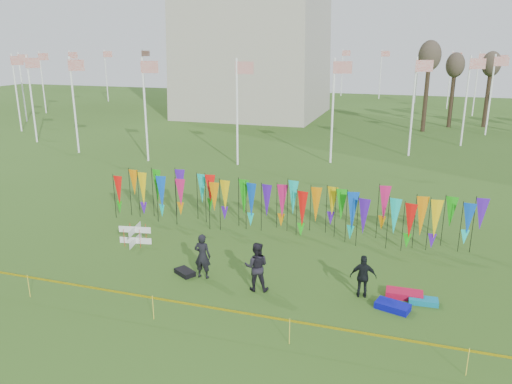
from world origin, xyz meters
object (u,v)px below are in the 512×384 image
(box_kite, at_px, (135,235))
(person_mid, at_px, (256,267))
(kite_bag_teal, at_px, (423,301))
(kite_bag_blue, at_px, (393,306))
(person_right, at_px, (363,276))
(kite_bag_black, at_px, (185,272))
(person_left, at_px, (203,256))
(kite_bag_red, at_px, (404,294))

(box_kite, bearing_deg, person_mid, -20.89)
(person_mid, bearing_deg, kite_bag_teal, 176.84)
(person_mid, xyz_separation_m, kite_bag_blue, (5.06, 0.06, -0.84))
(person_right, relative_size, kite_bag_blue, 1.42)
(box_kite, bearing_deg, kite_bag_black, -31.88)
(person_left, distance_m, person_right, 6.29)
(kite_bag_black, bearing_deg, kite_bag_blue, -1.97)
(person_right, distance_m, kite_bag_black, 7.13)
(kite_bag_red, relative_size, kite_bag_black, 1.53)
(person_left, relative_size, person_right, 1.13)
(box_kite, bearing_deg, kite_bag_red, -6.96)
(box_kite, xyz_separation_m, kite_bag_teal, (12.88, -1.76, -0.34))
(kite_bag_blue, bearing_deg, person_right, 151.48)
(kite_bag_teal, bearing_deg, person_left, -176.69)
(person_mid, xyz_separation_m, kite_bag_red, (5.42, 1.10, -0.84))
(person_mid, distance_m, kite_bag_red, 5.59)
(person_left, distance_m, kite_bag_teal, 8.51)
(kite_bag_teal, bearing_deg, box_kite, 172.21)
(person_mid, height_order, person_right, person_mid)
(kite_bag_blue, bearing_deg, person_mid, -179.35)
(person_right, height_order, kite_bag_black, person_right)
(kite_bag_blue, height_order, kite_bag_black, kite_bag_blue)
(person_right, bearing_deg, kite_bag_blue, 143.29)
(person_mid, xyz_separation_m, person_right, (3.92, 0.67, -0.14))
(box_kite, bearing_deg, kite_bag_blue, -12.07)
(kite_bag_black, height_order, kite_bag_teal, kite_bag_black)
(kite_bag_teal, bearing_deg, person_right, -175.95)
(box_kite, xyz_separation_m, kite_bag_black, (3.62, -2.25, -0.34))
(kite_bag_red, bearing_deg, kite_bag_teal, -21.97)
(person_right, bearing_deg, kite_bag_red, -172.35)
(person_mid, bearing_deg, kite_bag_red, -179.42)
(person_left, xyz_separation_m, person_mid, (2.36, -0.34, 0.03))
(kite_bag_black, bearing_deg, person_left, -0.13)
(person_mid, relative_size, person_right, 1.17)
(kite_bag_blue, relative_size, kite_bag_black, 1.33)
(person_left, bearing_deg, person_mid, 170.37)
(person_mid, height_order, kite_bag_blue, person_mid)
(person_mid, xyz_separation_m, kite_bag_black, (-3.17, 0.34, -0.86))
(kite_bag_red, bearing_deg, kite_bag_black, -174.94)
(kite_bag_teal, bearing_deg, kite_bag_blue, -143.42)
(kite_bag_blue, distance_m, kite_bag_red, 1.11)
(person_mid, relative_size, kite_bag_red, 1.45)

